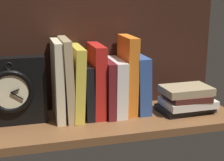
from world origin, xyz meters
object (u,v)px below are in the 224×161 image
(book_orange_pandolfini, at_px, (127,75))
(book_stack_side, at_px, (187,100))
(book_red_requiem, at_px, (96,80))
(book_yellow_seinlanguage, at_px, (76,82))
(book_black_skeptic, at_px, (86,90))
(book_white_catcher, at_px, (116,86))
(framed_clock, at_px, (11,91))
(book_cream_twain, at_px, (58,80))
(book_blue_modern, at_px, (139,84))
(book_tan_shortstories, at_px, (67,79))
(book_maroon_dawkins, at_px, (106,87))

(book_orange_pandolfini, relative_size, book_stack_side, 1.35)
(book_red_requiem, bearing_deg, book_yellow_seinlanguage, 180.00)
(book_black_skeptic, xyz_separation_m, book_white_catcher, (0.10, 0.00, 0.00))
(book_orange_pandolfini, xyz_separation_m, framed_clock, (-0.37, -0.01, -0.02))
(book_white_catcher, xyz_separation_m, book_stack_side, (0.23, -0.06, -0.05))
(book_black_skeptic, height_order, book_white_catcher, book_white_catcher)
(book_orange_pandolfini, distance_m, framed_clock, 0.37)
(book_white_catcher, height_order, book_orange_pandolfini, book_orange_pandolfini)
(book_cream_twain, xyz_separation_m, book_black_skeptic, (0.09, 0.00, -0.04))
(book_red_requiem, xyz_separation_m, framed_clock, (-0.27, -0.01, -0.01))
(book_white_catcher, relative_size, book_blue_modern, 0.96)
(book_yellow_seinlanguage, xyz_separation_m, book_stack_side, (0.36, -0.06, -0.07))
(book_tan_shortstories, bearing_deg, book_black_skeptic, 0.00)
(book_cream_twain, height_order, book_tan_shortstories, book_tan_shortstories)
(book_yellow_seinlanguage, relative_size, book_black_skeptic, 1.34)
(book_orange_pandolfini, bearing_deg, book_blue_modern, 0.00)
(book_white_catcher, bearing_deg, book_black_skeptic, 180.00)
(book_tan_shortstories, distance_m, book_blue_modern, 0.24)
(book_cream_twain, relative_size, book_tan_shortstories, 0.98)
(book_orange_pandolfini, xyz_separation_m, book_stack_side, (0.19, -0.06, -0.08))
(book_blue_modern, bearing_deg, book_orange_pandolfini, 180.00)
(book_white_catcher, bearing_deg, book_red_requiem, 180.00)
(book_stack_side, bearing_deg, book_orange_pandolfini, 163.44)
(book_black_skeptic, relative_size, book_red_requiem, 0.74)
(book_tan_shortstories, relative_size, framed_clock, 1.23)
(book_cream_twain, relative_size, book_red_requiem, 1.08)
(book_tan_shortstories, relative_size, book_yellow_seinlanguage, 1.11)
(book_red_requiem, relative_size, book_orange_pandolfini, 0.91)
(book_red_requiem, height_order, framed_clock, book_red_requiem)
(book_cream_twain, relative_size, book_white_catcher, 1.38)
(book_cream_twain, relative_size, book_blue_modern, 1.32)
(framed_clock, bearing_deg, book_white_catcher, 2.27)
(book_white_catcher, bearing_deg, book_cream_twain, 180.00)
(book_red_requiem, height_order, book_orange_pandolfini, book_orange_pandolfini)
(book_maroon_dawkins, height_order, book_white_catcher, same)
(book_black_skeptic, xyz_separation_m, book_stack_side, (0.33, -0.06, -0.04))
(book_white_catcher, xyz_separation_m, book_orange_pandolfini, (0.04, 0.00, 0.04))
(book_cream_twain, height_order, book_black_skeptic, book_cream_twain)
(book_maroon_dawkins, relative_size, framed_clock, 0.88)
(book_cream_twain, height_order, book_orange_pandolfini, book_orange_pandolfini)
(book_tan_shortstories, xyz_separation_m, book_blue_modern, (0.24, 0.00, -0.03))
(book_orange_pandolfini, distance_m, book_stack_side, 0.22)
(book_cream_twain, distance_m, book_blue_modern, 0.27)
(book_cream_twain, relative_size, book_maroon_dawkins, 1.37)
(book_cream_twain, distance_m, book_stack_side, 0.43)
(book_white_catcher, height_order, book_stack_side, book_white_catcher)
(book_cream_twain, relative_size, book_yellow_seinlanguage, 1.09)
(book_cream_twain, xyz_separation_m, book_stack_side, (0.42, -0.06, -0.08))
(book_red_requiem, xyz_separation_m, book_orange_pandolfini, (0.11, 0.00, 0.01))
(book_maroon_dawkins, bearing_deg, book_stack_side, -12.17)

